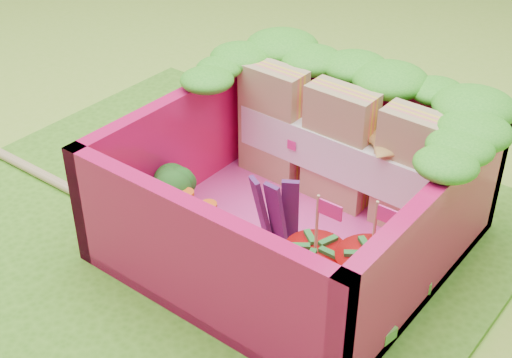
{
  "coord_description": "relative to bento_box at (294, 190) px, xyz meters",
  "views": [
    {
      "loc": [
        1.8,
        -1.77,
        1.99
      ],
      "look_at": [
        0.2,
        0.29,
        0.28
      ],
      "focal_mm": 50.0,
      "sensor_mm": 36.0,
      "label": 1
    }
  ],
  "objects": [
    {
      "name": "ground",
      "position": [
        -0.4,
        -0.29,
        -0.31
      ],
      "size": [
        14.0,
        14.0,
        0.0
      ],
      "primitive_type": "plane",
      "color": "#94CA39",
      "rests_on": "ground"
    },
    {
      "name": "placemat",
      "position": [
        -0.4,
        -0.29,
        -0.29
      ],
      "size": [
        2.6,
        2.6,
        0.03
      ],
      "primitive_type": "cube",
      "color": "#4D9321",
      "rests_on": "ground"
    },
    {
      "name": "bento_floor",
      "position": [
        0.0,
        0.0,
        -0.25
      ],
      "size": [
        1.3,
        1.3,
        0.05
      ],
      "primitive_type": "cube",
      "color": "#E13996",
      "rests_on": "placemat"
    },
    {
      "name": "bento_box",
      "position": [
        0.0,
        0.0,
        0.0
      ],
      "size": [
        1.3,
        1.3,
        0.55
      ],
      "color": "#D51257",
      "rests_on": "placemat"
    },
    {
      "name": "lettuce_ruffle",
      "position": [
        -0.0,
        0.44,
        0.33
      ],
      "size": [
        1.43,
        0.77,
        0.11
      ],
      "color": "#299A1C",
      "rests_on": "bento_box"
    },
    {
      "name": "sandwich_stack",
      "position": [
        0.01,
        0.35,
        0.05
      ],
      "size": [
        1.06,
        0.19,
        0.56
      ],
      "color": "tan",
      "rests_on": "bento_floor"
    },
    {
      "name": "broccoli",
      "position": [
        -0.48,
        -0.25,
        -0.05
      ],
      "size": [
        0.33,
        0.33,
        0.25
      ],
      "color": "#619447",
      "rests_on": "bento_floor"
    },
    {
      "name": "carrot_sticks",
      "position": [
        -0.27,
        -0.31,
        -0.11
      ],
      "size": [
        0.19,
        0.07,
        0.24
      ],
      "color": "#DA5D12",
      "rests_on": "bento_floor"
    },
    {
      "name": "purple_wedges",
      "position": [
        0.03,
        -0.16,
        -0.04
      ],
      "size": [
        0.15,
        0.13,
        0.38
      ],
      "color": "#431855",
      "rests_on": "bento_floor"
    },
    {
      "name": "strawberry_left",
      "position": [
        0.3,
        -0.28,
        -0.1
      ],
      "size": [
        0.24,
        0.24,
        0.48
      ],
      "color": "red",
      "rests_on": "bento_floor"
    },
    {
      "name": "strawberry_right",
      "position": [
        0.5,
        -0.22,
        -0.09
      ],
      "size": [
        0.27,
        0.27,
        0.51
      ],
      "color": "red",
      "rests_on": "bento_floor"
    },
    {
      "name": "snap_peas",
      "position": [
        0.36,
        -0.2,
        -0.2
      ],
      "size": [
        0.62,
        0.58,
        0.05
      ],
      "color": "#6DC23D",
      "rests_on": "bento_floor"
    },
    {
      "name": "chopsticks",
      "position": [
        -1.53,
        -0.35,
        -0.26
      ],
      "size": [
        1.99,
        0.08,
        0.04
      ],
      "color": "tan",
      "rests_on": "placemat"
    }
  ]
}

